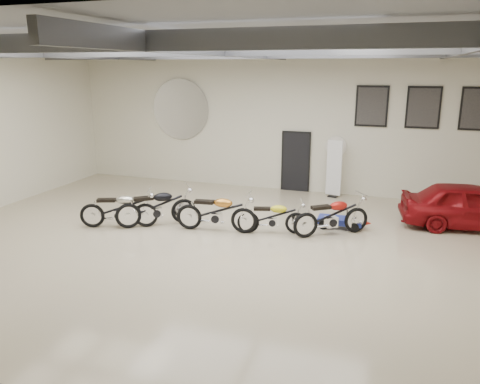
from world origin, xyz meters
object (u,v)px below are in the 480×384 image
(motorcycle_red, at_px, (332,215))
(motorcycle_yellow, at_px, (272,216))
(go_kart, at_px, (345,219))
(vintage_car, at_px, (472,206))
(motorcycle_gold, at_px, (216,211))
(banner_stand, at_px, (334,170))
(motorcycle_black, at_px, (156,206))
(motorcycle_silver, at_px, (119,208))

(motorcycle_red, bearing_deg, motorcycle_yellow, 158.62)
(go_kart, bearing_deg, vintage_car, 18.04)
(motorcycle_red, bearing_deg, motorcycle_gold, 157.57)
(motorcycle_yellow, height_order, motorcycle_red, motorcycle_red)
(motorcycle_red, bearing_deg, banner_stand, 61.27)
(motorcycle_black, xyz_separation_m, vintage_car, (8.37, 2.65, 0.06))
(motorcycle_silver, xyz_separation_m, motorcycle_red, (5.71, 1.28, 0.00))
(motorcycle_yellow, relative_size, motorcycle_red, 0.87)
(banner_stand, bearing_deg, vintage_car, -13.21)
(motorcycle_yellow, xyz_separation_m, go_kart, (1.80, 1.07, -0.21))
(banner_stand, distance_m, vintage_car, 4.55)
(motorcycle_gold, relative_size, motorcycle_yellow, 1.19)
(motorcycle_black, bearing_deg, go_kart, -19.41)
(motorcycle_gold, bearing_deg, motorcycle_yellow, 5.16)
(motorcycle_yellow, xyz_separation_m, vintage_car, (5.11, 2.22, 0.16))
(motorcycle_silver, height_order, go_kart, motorcycle_silver)
(motorcycle_gold, bearing_deg, motorcycle_black, 176.25)
(motorcycle_silver, height_order, motorcycle_gold, motorcycle_gold)
(motorcycle_silver, height_order, motorcycle_red, motorcycle_red)
(vintage_car, bearing_deg, motorcycle_yellow, 105.61)
(motorcycle_silver, relative_size, motorcycle_red, 0.99)
(motorcycle_black, relative_size, motorcycle_gold, 1.01)
(motorcycle_yellow, bearing_deg, motorcycle_gold, 177.07)
(go_kart, height_order, vintage_car, vintage_car)
(motorcycle_black, xyz_separation_m, motorcycle_yellow, (3.27, 0.43, -0.10))
(motorcycle_silver, xyz_separation_m, go_kart, (5.99, 1.96, -0.28))
(motorcycle_gold, relative_size, vintage_car, 0.58)
(motorcycle_yellow, height_order, go_kart, motorcycle_yellow)
(motorcycle_yellow, distance_m, vintage_car, 5.57)
(motorcycle_silver, bearing_deg, banner_stand, 23.58)
(motorcycle_silver, bearing_deg, vintage_car, -2.26)
(motorcycle_black, xyz_separation_m, motorcycle_red, (4.78, 0.82, -0.02))
(banner_stand, relative_size, motorcycle_yellow, 1.05)
(banner_stand, relative_size, motorcycle_red, 0.91)
(motorcycle_silver, xyz_separation_m, vintage_car, (9.30, 3.11, 0.09))
(banner_stand, bearing_deg, motorcycle_red, -69.89)
(banner_stand, height_order, go_kart, banner_stand)
(motorcycle_gold, bearing_deg, banner_stand, 53.74)
(motorcycle_gold, height_order, vintage_car, vintage_car)
(motorcycle_red, height_order, vintage_car, vintage_car)
(go_kart, bearing_deg, motorcycle_gold, -158.11)
(vintage_car, bearing_deg, motorcycle_black, 99.68)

